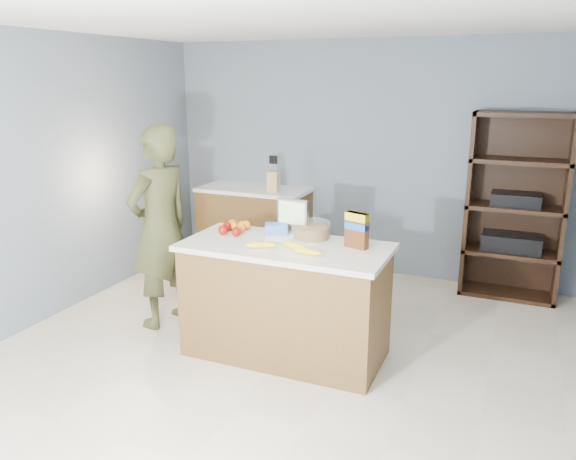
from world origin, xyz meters
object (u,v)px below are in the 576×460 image
at_px(person, 160,228).
at_px(tv, 293,214).
at_px(shelving_unit, 515,210).
at_px(counter_peninsula, 285,304).
at_px(cereal_box, 357,228).

height_order(person, tv, person).
bearing_deg(shelving_unit, counter_peninsula, -127.11).
height_order(shelving_unit, cereal_box, shelving_unit).
distance_m(person, tv, 1.18).
bearing_deg(cereal_box, counter_peninsula, -165.96).
bearing_deg(counter_peninsula, person, 174.16).
distance_m(counter_peninsula, person, 1.30).
distance_m(counter_peninsula, cereal_box, 0.83).
bearing_deg(counter_peninsula, shelving_unit, 52.89).
distance_m(shelving_unit, cereal_box, 2.19).
distance_m(shelving_unit, person, 3.37).
bearing_deg(tv, person, -170.94).
xyz_separation_m(shelving_unit, tv, (-1.62, -1.74, 0.19)).
height_order(shelving_unit, tv, shelving_unit).
bearing_deg(cereal_box, person, -179.86).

